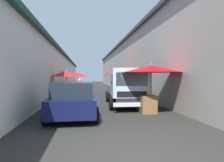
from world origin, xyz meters
TOP-DOWN VIEW (x-y plane):
  - ground at (13.50, 0.00)m, footprint 90.00×90.00m
  - building_left_whitewash at (15.75, 6.75)m, footprint 49.80×7.50m
  - building_right_concrete at (15.75, -6.75)m, footprint 49.80×7.50m
  - fruit_stall_near_right at (9.68, 2.24)m, footprint 2.19×2.19m
  - fruit_stall_far_left at (13.84, 1.71)m, footprint 2.15×2.15m
  - fruit_stall_far_right at (13.82, -1.98)m, footprint 2.89×2.89m
  - fruit_stall_near_left at (4.52, -2.01)m, footprint 2.69×2.69m
  - hatchback_car at (4.28, 1.46)m, footprint 3.92×1.93m
  - delivery_truck at (6.04, -1.24)m, footprint 5.01×2.18m
  - vendor_by_crates at (8.68, 1.35)m, footprint 0.57×0.37m
  - plastic_stool at (9.31, -2.15)m, footprint 0.30×0.30m

SIDE VIEW (x-z plane):
  - ground at x=13.50m, z-range 0.00..0.00m
  - plastic_stool at x=9.31m, z-range 0.11..0.54m
  - hatchback_car at x=4.28m, z-range 0.01..1.46m
  - vendor_by_crates at x=8.68m, z-range 0.11..1.64m
  - delivery_truck at x=6.04m, z-range 0.00..2.08m
  - fruit_stall_far_left at x=13.84m, z-range 0.46..2.59m
  - fruit_stall_near_right at x=9.68m, z-range 0.52..2.69m
  - fruit_stall_near_left at x=4.52m, z-range 0.60..2.88m
  - fruit_stall_far_right at x=13.82m, z-range 0.72..3.19m
  - building_left_whitewash at x=15.75m, z-range 0.01..4.14m
  - building_right_concrete at x=15.75m, z-range 0.01..5.74m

